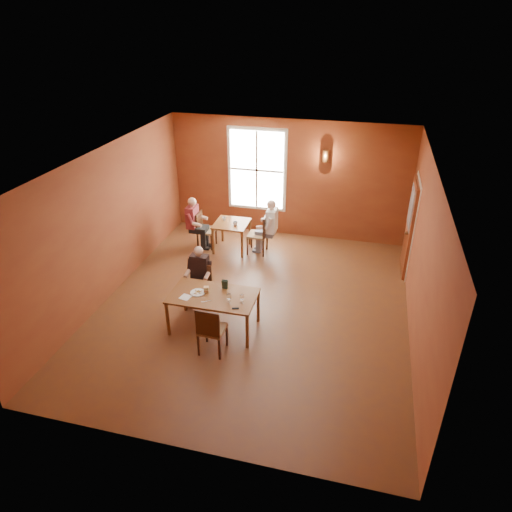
% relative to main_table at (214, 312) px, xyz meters
% --- Properties ---
extents(ground, '(6.00, 7.00, 0.01)m').
position_rel_main_table_xyz_m(ground, '(0.53, 0.86, -0.37)').
color(ground, brown).
rests_on(ground, ground).
extents(wall_back, '(6.00, 0.04, 3.00)m').
position_rel_main_table_xyz_m(wall_back, '(0.53, 4.36, 1.13)').
color(wall_back, brown).
rests_on(wall_back, ground).
extents(wall_front, '(6.00, 0.04, 3.00)m').
position_rel_main_table_xyz_m(wall_front, '(0.53, -2.64, 1.13)').
color(wall_front, brown).
rests_on(wall_front, ground).
extents(wall_left, '(0.04, 7.00, 3.00)m').
position_rel_main_table_xyz_m(wall_left, '(-2.47, 0.86, 1.13)').
color(wall_left, brown).
rests_on(wall_left, ground).
extents(wall_right, '(0.04, 7.00, 3.00)m').
position_rel_main_table_xyz_m(wall_right, '(3.53, 0.86, 1.13)').
color(wall_right, brown).
rests_on(wall_right, ground).
extents(ceiling, '(6.00, 7.00, 0.04)m').
position_rel_main_table_xyz_m(ceiling, '(0.53, 0.86, 2.63)').
color(ceiling, white).
rests_on(ceiling, wall_back).
extents(window, '(1.36, 0.10, 1.96)m').
position_rel_main_table_xyz_m(window, '(-0.27, 4.31, 1.33)').
color(window, white).
rests_on(window, wall_back).
extents(door, '(0.12, 1.04, 2.10)m').
position_rel_main_table_xyz_m(door, '(3.47, 3.16, 0.68)').
color(door, maroon).
rests_on(door, ground).
extents(wall_sconce, '(0.16, 0.16, 0.28)m').
position_rel_main_table_xyz_m(wall_sconce, '(1.43, 4.26, 1.83)').
color(wall_sconce, brown).
rests_on(wall_sconce, wall_back).
extents(main_table, '(1.57, 0.88, 0.73)m').
position_rel_main_table_xyz_m(main_table, '(0.00, 0.00, 0.00)').
color(main_table, brown).
rests_on(main_table, ground).
extents(chair_diner_main, '(0.37, 0.37, 0.84)m').
position_rel_main_table_xyz_m(chair_diner_main, '(-0.50, 0.65, 0.05)').
color(chair_diner_main, '#612D17').
rests_on(chair_diner_main, ground).
extents(diner_main, '(0.47, 0.47, 1.16)m').
position_rel_main_table_xyz_m(diner_main, '(-0.50, 0.62, 0.21)').
color(diner_main, '#35211A').
rests_on(diner_main, ground).
extents(chair_empty, '(0.43, 0.43, 0.95)m').
position_rel_main_table_xyz_m(chair_empty, '(0.18, -0.61, 0.11)').
color(chair_empty, brown).
rests_on(chair_empty, ground).
extents(plate_food, '(0.30, 0.30, 0.03)m').
position_rel_main_table_xyz_m(plate_food, '(-0.29, -0.01, 0.38)').
color(plate_food, white).
rests_on(plate_food, main_table).
extents(sandwich, '(0.11, 0.10, 0.10)m').
position_rel_main_table_xyz_m(sandwich, '(-0.14, 0.05, 0.42)').
color(sandwich, tan).
rests_on(sandwich, main_table).
extents(goblet_b, '(0.09, 0.09, 0.19)m').
position_rel_main_table_xyz_m(goblet_b, '(0.58, -0.12, 0.46)').
color(goblet_b, white).
rests_on(goblet_b, main_table).
extents(goblet_c, '(0.09, 0.09, 0.19)m').
position_rel_main_table_xyz_m(goblet_c, '(0.35, -0.16, 0.46)').
color(goblet_c, white).
rests_on(goblet_c, main_table).
extents(menu_stand, '(0.11, 0.05, 0.18)m').
position_rel_main_table_xyz_m(menu_stand, '(0.14, 0.26, 0.46)').
color(menu_stand, black).
rests_on(menu_stand, main_table).
extents(knife, '(0.17, 0.10, 0.00)m').
position_rel_main_table_xyz_m(knife, '(-0.05, -0.22, 0.37)').
color(knife, silver).
rests_on(knife, main_table).
extents(napkin, '(0.22, 0.22, 0.01)m').
position_rel_main_table_xyz_m(napkin, '(-0.45, -0.19, 0.37)').
color(napkin, white).
rests_on(napkin, main_table).
extents(sunglasses, '(0.13, 0.07, 0.01)m').
position_rel_main_table_xyz_m(sunglasses, '(0.51, -0.31, 0.37)').
color(sunglasses, black).
rests_on(sunglasses, main_table).
extents(second_table, '(0.81, 0.81, 0.71)m').
position_rel_main_table_xyz_m(second_table, '(-0.61, 3.14, -0.01)').
color(second_table, brown).
rests_on(second_table, ground).
extents(chair_diner_white, '(0.44, 0.44, 0.99)m').
position_rel_main_table_xyz_m(chair_diner_white, '(0.04, 3.14, 0.13)').
color(chair_diner_white, '#562815').
rests_on(chair_diner_white, ground).
extents(diner_white, '(0.52, 0.52, 1.31)m').
position_rel_main_table_xyz_m(diner_white, '(0.07, 3.14, 0.29)').
color(diner_white, white).
rests_on(diner_white, ground).
extents(chair_diner_maroon, '(0.40, 0.40, 0.90)m').
position_rel_main_table_xyz_m(chair_diner_maroon, '(-1.26, 3.14, 0.08)').
color(chair_diner_maroon, '#582D1B').
rests_on(chair_diner_maroon, ground).
extents(diner_maroon, '(0.50, 0.50, 1.26)m').
position_rel_main_table_xyz_m(diner_maroon, '(-1.29, 3.14, 0.26)').
color(diner_maroon, maroon).
rests_on(diner_maroon, ground).
extents(cup_a, '(0.15, 0.15, 0.09)m').
position_rel_main_table_xyz_m(cup_a, '(-0.48, 3.04, 0.39)').
color(cup_a, silver).
rests_on(cup_a, second_table).
extents(cup_b, '(0.12, 0.12, 0.09)m').
position_rel_main_table_xyz_m(cup_b, '(-0.82, 3.23, 0.39)').
color(cup_b, silver).
rests_on(cup_b, second_table).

